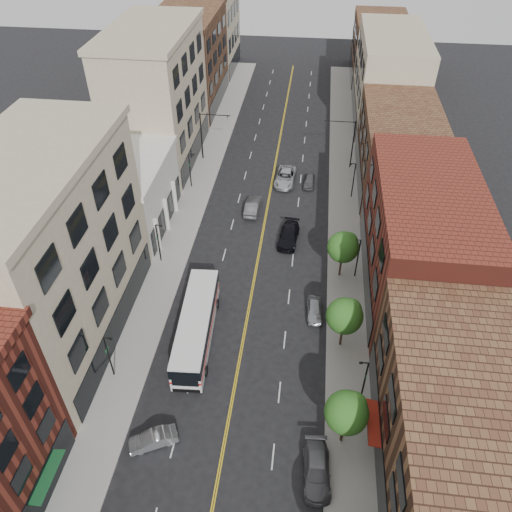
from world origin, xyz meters
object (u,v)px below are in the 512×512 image
at_px(car_angle_b, 153,439).
at_px(car_lane_behind, 253,206).
at_px(car_parked_mid, 317,470).
at_px(car_lane_b, 285,177).
at_px(car_parked_far, 314,310).
at_px(car_lane_a, 289,235).
at_px(city_bus, 196,325).
at_px(car_lane_c, 309,181).

distance_m(car_angle_b, car_lane_behind, 33.46).
relative_size(car_parked_mid, car_lane_b, 0.85).
distance_m(car_parked_far, car_lane_behind, 19.42).
bearing_deg(car_lane_b, car_lane_a, -80.47).
bearing_deg(city_bus, car_lane_a, 61.55).
distance_m(city_bus, car_parked_mid, 17.06).
height_order(car_parked_far, car_lane_a, car_lane_a).
bearing_deg(car_lane_a, car_lane_behind, 136.48).
height_order(car_lane_a, car_lane_c, car_lane_a).
xyz_separation_m(car_parked_mid, car_lane_c, (-2.17, 41.54, -0.09)).
xyz_separation_m(city_bus, car_lane_c, (9.64, 29.29, -1.27)).
relative_size(car_parked_mid, car_parked_far, 1.32).
distance_m(city_bus, car_lane_a, 18.12).
bearing_deg(car_parked_far, car_lane_b, 97.60).
distance_m(city_bus, car_lane_behind, 22.20).
relative_size(car_parked_mid, car_lane_behind, 1.03).
height_order(car_lane_a, car_lane_b, car_lane_b).
height_order(car_lane_behind, car_lane_b, car_lane_b).
relative_size(city_bus, car_lane_c, 3.46).
height_order(city_bus, car_parked_mid, city_bus).
bearing_deg(car_angle_b, car_lane_behind, 147.53).
distance_m(car_angle_b, car_lane_b, 41.56).
bearing_deg(car_lane_c, car_parked_far, -83.22).
bearing_deg(car_lane_behind, car_lane_a, 133.54).
height_order(car_parked_far, car_lane_behind, car_lane_behind).
relative_size(car_lane_a, car_lane_b, 0.91).
bearing_deg(car_lane_a, city_bus, -110.52).
bearing_deg(car_lane_b, city_bus, -98.46).
height_order(car_parked_mid, car_lane_c, car_parked_mid).
height_order(car_parked_mid, car_parked_far, car_parked_mid).
distance_m(city_bus, car_lane_c, 30.86).
bearing_deg(car_parked_far, car_parked_mid, -91.05).
bearing_deg(car_angle_b, car_lane_a, 136.25).
relative_size(city_bus, car_lane_a, 2.38).
bearing_deg(car_parked_mid, car_lane_behind, 101.15).
height_order(car_lane_behind, car_lane_c, car_lane_behind).
relative_size(city_bus, car_parked_mid, 2.57).
distance_m(car_angle_b, car_lane_c, 41.94).
relative_size(city_bus, car_angle_b, 3.32).
xyz_separation_m(car_lane_behind, car_lane_b, (3.64, 7.65, 0.02)).
distance_m(car_parked_far, car_lane_b, 25.57).
bearing_deg(car_lane_a, car_lane_b, 100.66).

